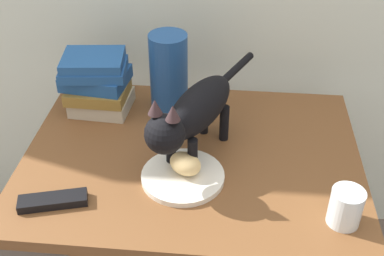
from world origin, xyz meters
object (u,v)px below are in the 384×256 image
at_px(plate, 183,176).
at_px(tv_remote, 53,201).
at_px(side_table, 192,178).
at_px(candle_jar, 345,209).
at_px(cat, 193,113).
at_px(green_vase, 169,73).
at_px(book_stack, 97,83).
at_px(bread_roll, 185,164).

xyz_separation_m(plate, tv_remote, (-0.28, -0.11, 0.00)).
bearing_deg(side_table, candle_jar, -30.28).
xyz_separation_m(cat, green_vase, (-0.09, 0.21, -0.02)).
height_order(book_stack, green_vase, green_vase).
bearing_deg(candle_jar, bread_roll, 162.08).
relative_size(cat, green_vase, 1.95).
relative_size(side_table, tv_remote, 5.60).
distance_m(bread_roll, candle_jar, 0.37).
bearing_deg(side_table, cat, -68.10).
relative_size(green_vase, candle_jar, 2.68).
height_order(side_table, bread_roll, bread_roll).
bearing_deg(plate, green_vase, 103.38).
distance_m(side_table, bread_roll, 0.15).
relative_size(book_stack, green_vase, 0.83).
distance_m(side_table, candle_jar, 0.41).
relative_size(plate, candle_jar, 2.31).
bearing_deg(bread_roll, tv_remote, -156.80).
bearing_deg(tv_remote, green_vase, 47.72).
xyz_separation_m(cat, candle_jar, (0.34, -0.19, -0.09)).
relative_size(side_table, book_stack, 4.46).
bearing_deg(cat, candle_jar, -29.18).
bearing_deg(bread_roll, side_table, 85.21).
distance_m(plate, cat, 0.15).
bearing_deg(bread_roll, plate, -120.49).
relative_size(bread_roll, tv_remote, 0.53).
xyz_separation_m(bread_roll, book_stack, (-0.27, 0.27, 0.04)).
relative_size(side_table, bread_roll, 10.50).
relative_size(green_vase, tv_remote, 1.52).
relative_size(side_table, candle_jar, 9.88).
height_order(cat, book_stack, cat).
bearing_deg(green_vase, side_table, -67.60).
distance_m(cat, tv_remote, 0.37).
xyz_separation_m(side_table, bread_roll, (-0.01, -0.09, 0.12)).
relative_size(side_table, plate, 4.28).
height_order(side_table, tv_remote, tv_remote).
relative_size(candle_jar, tv_remote, 0.57).
bearing_deg(cat, green_vase, 112.37).
relative_size(bread_roll, book_stack, 0.43).
height_order(plate, bread_roll, bread_roll).
height_order(bread_roll, candle_jar, candle_jar).
distance_m(bread_roll, cat, 0.12).
bearing_deg(bread_roll, cat, 81.14).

